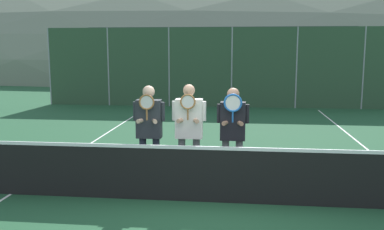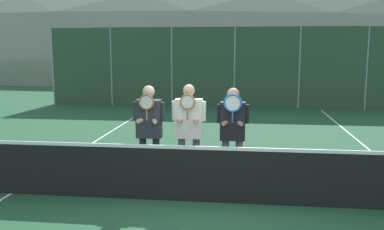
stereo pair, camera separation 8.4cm
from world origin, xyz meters
name	(u,v)px [view 1 (the left image)]	position (x,y,z in m)	size (l,w,h in m)	color
ground_plane	(216,202)	(0.00, 0.00, 0.00)	(120.00, 120.00, 0.00)	#1E4C2D
hill_distant	(238,66)	(0.00, 54.95, 0.00)	(128.58, 71.44, 25.00)	slate
clubhouse_building	(220,60)	(-0.84, 19.01, 1.84)	(14.26, 5.50, 3.63)	beige
fence_back	(232,68)	(0.00, 11.57, 1.69)	(16.24, 0.06, 3.39)	gray
tennis_net	(216,174)	(0.00, 0.00, 0.49)	(9.59, 0.09, 1.04)	gray
court_line_left_sideline	(76,152)	(-3.56, 3.00, 0.00)	(0.05, 16.00, 0.01)	white
court_line_right_sideline	(382,161)	(3.56, 3.00, 0.00)	(0.05, 16.00, 0.01)	white
player_leftmost	(149,126)	(-1.27, 0.81, 1.09)	(0.59, 0.34, 1.84)	#232838
player_center_left	(189,126)	(-0.54, 0.81, 1.11)	(0.62, 0.34, 1.87)	#56565B
player_center_right	(233,128)	(0.25, 0.86, 1.08)	(0.58, 0.34, 1.81)	#56565B
car_far_left	(139,80)	(-4.66, 14.19, 0.93)	(4.64, 2.04, 1.84)	#B2B7BC
car_left_of_center	(246,82)	(0.66, 14.26, 0.88)	(4.27, 1.99, 1.71)	navy
car_center	(356,82)	(5.82, 14.31, 0.94)	(4.34, 2.04, 1.84)	maroon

